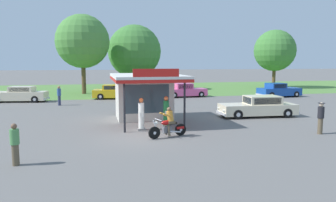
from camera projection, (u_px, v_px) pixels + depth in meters
ground_plane at (141, 137)px, 16.88m from camera, size 300.00×300.00×0.00m
grass_verge_strip at (111, 89)px, 45.89m from camera, size 120.00×24.00×0.01m
service_station_kiosk at (144, 93)px, 21.87m from camera, size 4.36×6.47×3.53m
gas_pump_nearside at (141, 116)px, 18.40m from camera, size 0.44×0.44×1.86m
gas_pump_offside at (166, 114)px, 18.73m from camera, size 0.44×0.44×1.92m
motorcycle_with_rider at (168, 125)px, 16.67m from camera, size 2.15×0.88×1.58m
featured_classic_sedan at (258, 107)px, 23.04m from camera, size 5.67×2.28×1.49m
parked_car_back_row_centre_right at (278, 91)px, 36.08m from camera, size 4.99×2.26×1.57m
parked_car_back_row_centre_left at (19, 95)px, 31.52m from camera, size 5.65×2.57×1.52m
parked_car_back_row_left at (118, 92)px, 34.25m from camera, size 5.81×2.89×1.50m
parked_car_back_row_right at (185, 91)px, 35.96m from camera, size 4.91×2.05×1.55m
bystander_leaning_by_kiosk at (59, 95)px, 28.93m from camera, size 0.34×0.34×1.76m
bystander_admiring_sedan at (15, 143)px, 12.06m from camera, size 0.34×0.34×1.62m
bystander_strolling_foreground at (321, 117)px, 17.38m from camera, size 0.38×0.38×1.73m
tree_oak_far_right at (275, 51)px, 48.67m from camera, size 6.22×6.22×8.75m
tree_oak_left at (134, 51)px, 44.74m from camera, size 7.38×7.38×9.07m
tree_oak_far_left at (83, 41)px, 39.00m from camera, size 6.51×6.51×9.66m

